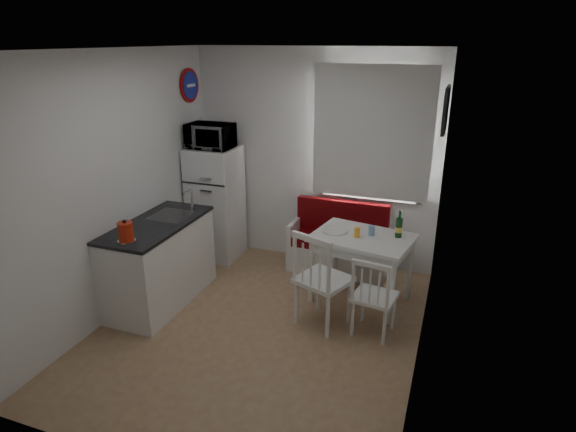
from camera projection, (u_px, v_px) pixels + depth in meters
name	position (u px, v px, depth m)	size (l,w,h in m)	color
floor	(259.00, 328.00, 4.73)	(3.00, 3.50, 0.02)	#8F684C
ceiling	(253.00, 49.00, 3.83)	(3.00, 3.50, 0.02)	white
wall_back	(314.00, 159.00, 5.82)	(3.00, 0.02, 2.60)	white
wall_front	(134.00, 297.00, 2.74)	(3.00, 0.02, 2.60)	white
wall_left	(117.00, 187.00, 4.76)	(0.02, 3.50, 2.60)	white
wall_right	(431.00, 224.00, 3.80)	(0.02, 3.50, 2.60)	white
window	(373.00, 137.00, 5.46)	(1.22, 0.06, 1.47)	white
curtain	(372.00, 134.00, 5.38)	(1.35, 0.02, 1.50)	white
kitchen_counter	(160.00, 262.00, 5.09)	(0.62, 1.32, 1.16)	white
wall_sign	(190.00, 85.00, 5.73)	(0.40, 0.40, 0.03)	#1A25A0
picture_frame	(445.00, 110.00, 4.51)	(0.04, 0.52, 0.42)	black
bench	(339.00, 249.00, 5.83)	(1.18, 0.46, 0.85)	white
dining_table	(362.00, 243.00, 5.02)	(1.11, 0.87, 0.75)	white
chair_left	(321.00, 272.00, 4.52)	(0.60, 0.59, 0.54)	white
chair_right	(374.00, 290.00, 4.42)	(0.43, 0.41, 0.44)	white
fridge	(216.00, 203.00, 6.09)	(0.57, 0.57, 1.43)	white
microwave	(210.00, 136.00, 5.75)	(0.54, 0.36, 0.30)	white
kettle	(126.00, 232.00, 4.41)	(0.17, 0.17, 0.22)	red
wine_bottle	(399.00, 224.00, 4.92)	(0.07, 0.07, 0.29)	#144019
drinking_glass_orange	(357.00, 233.00, 4.94)	(0.06, 0.06, 0.10)	#FCAB2A
drinking_glass_blue	(371.00, 231.00, 4.99)	(0.06, 0.06, 0.11)	#77A7CB
plate	(335.00, 231.00, 5.10)	(0.27, 0.27, 0.02)	white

